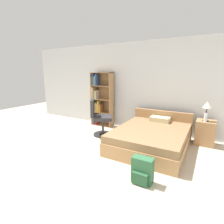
{
  "coord_description": "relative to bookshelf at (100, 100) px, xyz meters",
  "views": [
    {
      "loc": [
        1.53,
        -1.73,
        1.72
      ],
      "look_at": [
        -0.59,
        1.98,
        0.75
      ],
      "focal_mm": 28.0,
      "sensor_mm": 36.0,
      "label": 1
    }
  ],
  "objects": [
    {
      "name": "ground_plane",
      "position": [
        1.63,
        -2.99,
        -0.85
      ],
      "size": [
        14.0,
        14.0,
        0.0
      ],
      "primitive_type": "plane",
      "color": "beige"
    },
    {
      "name": "wall_back",
      "position": [
        1.63,
        0.24,
        0.45
      ],
      "size": [
        9.0,
        0.06,
        2.6
      ],
      "color": "silver",
      "rests_on": "ground_plane"
    },
    {
      "name": "bookshelf",
      "position": [
        0.0,
        0.0,
        0.0
      ],
      "size": [
        0.72,
        0.3,
        1.73
      ],
      "color": "#AD7F51",
      "rests_on": "ground_plane"
    },
    {
      "name": "bed",
      "position": [
        2.05,
        -0.89,
        -0.61
      ],
      "size": [
        1.56,
        1.97,
        0.71
      ],
      "color": "#AD7F51",
      "rests_on": "ground_plane"
    },
    {
      "name": "office_chair",
      "position": [
        0.55,
        -0.85,
        -0.37
      ],
      "size": [
        0.72,
        0.69,
        1.02
      ],
      "color": "#232326",
      "rests_on": "ground_plane"
    },
    {
      "name": "nightstand",
      "position": [
        3.13,
        -0.11,
        -0.55
      ],
      "size": [
        0.43,
        0.45,
        0.59
      ],
      "color": "#AD7F51",
      "rests_on": "ground_plane"
    },
    {
      "name": "table_lamp",
      "position": [
        3.11,
        -0.15,
        0.11
      ],
      "size": [
        0.2,
        0.2,
        0.47
      ],
      "color": "#333333",
      "rests_on": "nightstand"
    },
    {
      "name": "water_bottle",
      "position": [
        3.1,
        -0.22,
        -0.14
      ],
      "size": [
        0.07,
        0.07,
        0.24
      ],
      "color": "silver",
      "rests_on": "nightstand"
    },
    {
      "name": "backpack_green",
      "position": [
        2.34,
        -2.33,
        -0.65
      ],
      "size": [
        0.33,
        0.23,
        0.42
      ],
      "color": "#2D603D",
      "rests_on": "ground_plane"
    }
  ]
}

